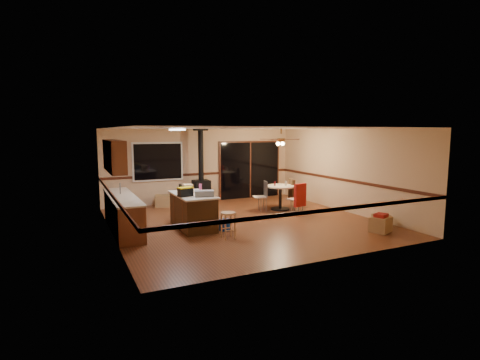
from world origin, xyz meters
TOP-DOWN VIEW (x-y plane):
  - floor at (0.00, 0.00)m, footprint 7.00×7.00m
  - ceiling at (0.00, 0.00)m, footprint 7.00×7.00m
  - wall_back at (0.00, 3.50)m, footprint 7.00×0.00m
  - wall_front at (0.00, -3.50)m, footprint 7.00×0.00m
  - wall_left at (-3.50, 0.00)m, footprint 0.00×7.00m
  - wall_right at (3.50, 0.00)m, footprint 0.00×7.00m
  - chair_rail at (0.00, 0.00)m, footprint 7.00×7.00m
  - window at (-1.60, 3.45)m, footprint 1.72×0.10m
  - sliding_door at (1.90, 3.45)m, footprint 2.52×0.10m
  - lower_cabinets at (-3.20, 0.50)m, footprint 0.60×3.00m
  - countertop at (-3.20, 0.50)m, footprint 0.64×3.04m
  - upper_cabinets at (-3.33, 0.70)m, footprint 0.35×2.00m
  - kitchen_island at (-1.50, 0.00)m, footprint 0.88×1.68m
  - wood_stove at (-0.20, 3.05)m, footprint 0.55×0.50m
  - ceiling_fan at (1.79, 1.04)m, footprint 0.24×0.24m
  - fluorescent_strip at (-1.80, 0.30)m, footprint 0.10×1.20m
  - toolbox_grey at (-1.34, -0.45)m, footprint 0.53×0.39m
  - toolbox_black at (-1.77, -0.24)m, footprint 0.40×0.27m
  - toolbox_yellow_lid at (-1.77, -0.24)m, footprint 0.41×0.27m
  - box_on_island at (-1.51, 0.37)m, footprint 0.26×0.33m
  - bottle_dark at (-1.81, 0.05)m, footprint 0.08×0.08m
  - bottle_pink at (-1.25, 0.10)m, footprint 0.10×0.10m
  - bottle_white at (-1.56, 0.32)m, footprint 0.08×0.08m
  - bar_stool at (-1.06, -1.29)m, footprint 0.39×0.39m
  - blue_bucket at (-0.83, -0.56)m, footprint 0.38×0.38m
  - dining_table at (1.79, 1.04)m, footprint 0.99×0.99m
  - glass_red at (1.64, 1.14)m, footprint 0.07×0.07m
  - glass_cream at (1.97, 0.99)m, footprint 0.07×0.07m
  - chair_left at (1.19, 1.12)m, footprint 0.49×0.49m
  - chair_near at (1.93, 0.16)m, footprint 0.51×0.54m
  - chair_right at (2.32, 1.14)m, footprint 0.56×0.53m
  - box_under_window at (-1.56, 3.10)m, footprint 0.58×0.51m
  - box_corner_a at (2.65, -2.38)m, footprint 0.62×0.58m
  - box_corner_b at (3.10, -1.96)m, footprint 0.43×0.39m
  - box_small_red at (2.65, -2.38)m, footprint 0.40×0.37m

SIDE VIEW (x-z plane):
  - floor at x=0.00m, z-range 0.00..0.00m
  - blue_bucket at x=-0.83m, z-range 0.00..0.27m
  - box_corner_b at x=3.10m, z-range 0.00..0.31m
  - box_corner_a at x=2.65m, z-range 0.00..0.38m
  - box_under_window at x=-1.56m, z-range 0.00..0.39m
  - bar_stool at x=-1.06m, z-range 0.00..0.63m
  - box_small_red at x=2.65m, z-range 0.38..0.47m
  - lower_cabinets at x=-3.20m, z-range 0.00..0.86m
  - kitchen_island at x=-1.50m, z-range 0.00..0.90m
  - dining_table at x=1.79m, z-range 0.14..0.92m
  - chair_left at x=1.19m, z-range 0.33..0.85m
  - chair_near at x=1.93m, z-range 0.25..0.95m
  - chair_right at x=2.32m, z-range 0.25..0.95m
  - wood_stove at x=-0.20m, z-range -0.53..1.99m
  - glass_red at x=1.64m, z-range 0.78..0.92m
  - glass_cream at x=1.97m, z-range 0.78..0.93m
  - countertop at x=-3.20m, z-range 0.86..0.90m
  - toolbox_grey at x=-1.34m, z-range 0.90..1.05m
  - bottle_white at x=-1.56m, z-range 0.90..1.09m
  - chair_rail at x=0.00m, z-range 0.96..1.04m
  - toolbox_black at x=-1.77m, z-range 0.90..1.10m
  - box_on_island at x=-1.51m, z-range 0.90..1.11m
  - bottle_pink at x=-1.25m, z-range 0.90..1.14m
  - bottle_dark at x=-1.81m, z-range 0.90..1.18m
  - sliding_door at x=1.90m, z-range 0.00..2.10m
  - toolbox_yellow_lid at x=-1.77m, z-range 1.10..1.13m
  - wall_back at x=0.00m, z-range -2.20..4.80m
  - wall_front at x=0.00m, z-range -2.20..4.80m
  - wall_left at x=-3.50m, z-range -2.20..4.80m
  - wall_right at x=3.50m, z-range -2.20..4.80m
  - window at x=-1.60m, z-range 0.84..2.16m
  - upper_cabinets at x=-3.33m, z-range 1.50..2.30m
  - ceiling_fan at x=1.79m, z-range 1.94..2.49m
  - fluorescent_strip at x=-1.80m, z-range 2.54..2.58m
  - ceiling at x=0.00m, z-range 2.60..2.60m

